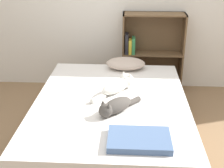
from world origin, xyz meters
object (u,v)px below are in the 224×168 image
bed (111,122)px  pillow (126,64)px  bookshelf (150,51)px  cat_dark (115,106)px  cat_light (119,85)px

bed → pillow: pillow is taller
bed → bookshelf: size_ratio=1.89×
pillow → cat_dark: cat_dark is taller
cat_light → bookshelf: bookshelf is taller
bed → pillow: (0.13, 0.82, 0.31)m
bookshelf → bed: bearing=-108.5°
cat_light → cat_dark: 0.45m
cat_light → bookshelf: 1.19m
pillow → bed: bearing=-98.7°
pillow → cat_light: size_ratio=0.96×
bed → pillow: 0.89m
bed → bookshelf: 1.43m
pillow → bookshelf: 0.60m
pillow → cat_light: bearing=-95.5°
bed → cat_light: (0.07, 0.21, 0.31)m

